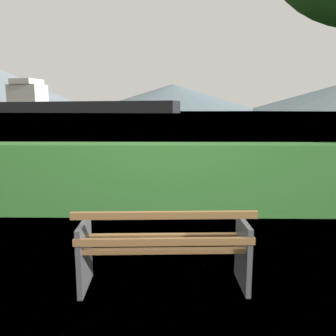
{
  "coord_description": "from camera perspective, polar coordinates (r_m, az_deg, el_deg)",
  "views": [
    {
      "loc": [
        0.09,
        -3.22,
        1.75
      ],
      "look_at": [
        0.0,
        2.56,
        0.77
      ],
      "focal_mm": 36.66,
      "sensor_mm": 36.0,
      "label": 1
    }
  ],
  "objects": [
    {
      "name": "water_surface",
      "position": [
        309.81,
        0.85,
        9.33
      ],
      "size": [
        620.0,
        620.0,
        0.0
      ],
      "primitive_type": "plane",
      "color": "slate",
      "rests_on": "ground_plane"
    },
    {
      "name": "ground_plane",
      "position": [
        3.67,
        -0.63,
        -18.89
      ],
      "size": [
        1400.0,
        1400.0,
        0.0
      ],
      "primitive_type": "plane",
      "color": "#4C6B33"
    },
    {
      "name": "hedge_row",
      "position": [
        5.83,
        -0.01,
        -1.78
      ],
      "size": [
        9.52,
        0.63,
        1.2
      ],
      "primitive_type": "cube",
      "color": "#387A33",
      "rests_on": "ground_plane"
    },
    {
      "name": "cargo_ship_large",
      "position": [
        211.44,
        -16.37,
        10.31
      ],
      "size": [
        113.89,
        47.15,
        19.91
      ],
      "color": "#232328",
      "rests_on": "water_surface"
    },
    {
      "name": "park_bench",
      "position": [
        3.43,
        -0.63,
        -13.13
      ],
      "size": [
        1.68,
        0.63,
        0.87
      ],
      "color": "olive",
      "rests_on": "ground_plane"
    },
    {
      "name": "distant_hills",
      "position": [
        583.25,
        -0.59,
        12.65
      ],
      "size": [
        1007.49,
        424.29,
        79.47
      ],
      "color": "gray",
      "rests_on": "ground_plane"
    }
  ]
}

